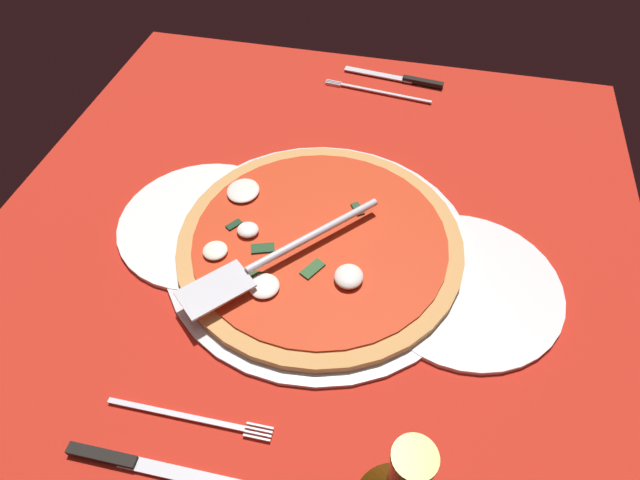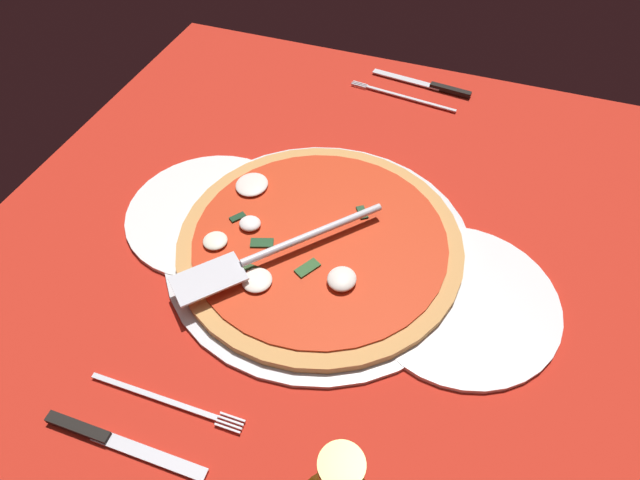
# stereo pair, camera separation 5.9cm
# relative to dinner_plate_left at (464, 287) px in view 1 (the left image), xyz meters

# --- Properties ---
(ground_plane) EXTENTS (0.92, 0.92, 0.01)m
(ground_plane) POSITION_rel_dinner_plate_left_xyz_m (0.21, -0.07, -0.01)
(ground_plane) COLOR red
(checker_pattern) EXTENTS (0.92, 0.92, 0.00)m
(checker_pattern) POSITION_rel_dinner_plate_left_xyz_m (0.21, -0.07, -0.01)
(checker_pattern) COLOR silver
(checker_pattern) RESTS_ON ground_plane
(pizza_pan) EXTENTS (0.42, 0.42, 0.01)m
(pizza_pan) POSITION_rel_dinner_plate_left_xyz_m (0.20, -0.03, -0.00)
(pizza_pan) COLOR silver
(pizza_pan) RESTS_ON ground_plane
(dinner_plate_left) EXTENTS (0.25, 0.25, 0.01)m
(dinner_plate_left) POSITION_rel_dinner_plate_left_xyz_m (0.00, 0.00, 0.00)
(dinner_plate_left) COLOR silver
(dinner_plate_left) RESTS_ON ground_plane
(dinner_plate_right) EXTENTS (0.25, 0.25, 0.01)m
(dinner_plate_right) POSITION_rel_dinner_plate_left_xyz_m (0.37, -0.03, 0.00)
(dinner_plate_right) COLOR white
(dinner_plate_right) RESTS_ON ground_plane
(pizza) EXTENTS (0.39, 0.39, 0.03)m
(pizza) POSITION_rel_dinner_plate_left_xyz_m (0.20, -0.02, 0.01)
(pizza) COLOR tan
(pizza) RESTS_ON pizza_pan
(pizza_server) EXTENTS (0.22, 0.24, 0.01)m
(pizza_server) POSITION_rel_dinner_plate_left_xyz_m (0.24, 0.03, 0.04)
(pizza_server) COLOR silver
(pizza_server) RESTS_ON pizza
(place_setting_near) EXTENTS (0.23, 0.15, 0.01)m
(place_setting_near) POSITION_rel_dinner_plate_left_xyz_m (0.16, -0.44, -0.00)
(place_setting_near) COLOR white
(place_setting_near) RESTS_ON ground_plane
(place_setting_far) EXTENTS (0.21, 0.13, 0.01)m
(place_setting_far) POSITION_rel_dinner_plate_left_xyz_m (0.30, 0.27, -0.00)
(place_setting_far) COLOR white
(place_setting_far) RESTS_ON ground_plane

